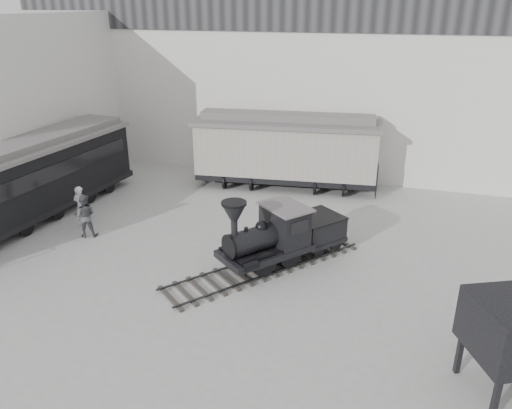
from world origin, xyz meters
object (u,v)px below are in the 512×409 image
(boxcar, at_px, (286,149))
(visitor_b, at_px, (85,216))
(visitor_a, at_px, (81,206))
(locomotive, at_px, (278,238))
(passenger_coach, at_px, (27,181))

(boxcar, xyz_separation_m, visitor_b, (-6.76, -8.73, -1.16))
(visitor_a, height_order, visitor_b, visitor_b)
(locomotive, relative_size, visitor_a, 3.99)
(boxcar, relative_size, visitor_a, 5.32)
(locomotive, relative_size, visitor_b, 3.97)
(boxcar, height_order, visitor_a, boxcar)
(visitor_a, bearing_deg, visitor_b, 133.91)
(locomotive, xyz_separation_m, boxcar, (-1.83, 8.69, 1.04))
(passenger_coach, height_order, visitor_a, passenger_coach)
(visitor_b, bearing_deg, passenger_coach, -35.41)
(locomotive, relative_size, boxcar, 0.75)
(boxcar, relative_size, visitor_b, 5.30)
(passenger_coach, height_order, visitor_b, passenger_coach)
(locomotive, distance_m, visitor_b, 8.59)
(passenger_coach, bearing_deg, boxcar, 43.71)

